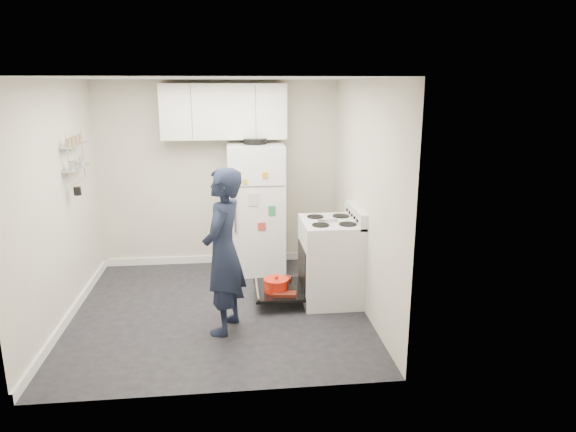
{
  "coord_description": "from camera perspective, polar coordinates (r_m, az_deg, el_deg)",
  "views": [
    {
      "loc": [
        0.18,
        -5.34,
        2.45
      ],
      "look_at": [
        0.77,
        0.04,
        1.05
      ],
      "focal_mm": 32.0,
      "sensor_mm": 36.0,
      "label": 1
    }
  ],
  "objects": [
    {
      "name": "upper_cabinets",
      "position": [
        6.78,
        -7.13,
        11.46
      ],
      "size": [
        1.6,
        0.33,
        0.7
      ],
      "primitive_type": "cube",
      "color": "silver",
      "rests_on": "room"
    },
    {
      "name": "open_oven_door",
      "position": [
        5.93,
        -1.17,
        -7.92
      ],
      "size": [
        0.55,
        0.71,
        0.22
      ],
      "color": "black",
      "rests_on": "ground"
    },
    {
      "name": "person",
      "position": [
        5.12,
        -7.19,
        -3.96
      ],
      "size": [
        0.57,
        0.71,
        1.68
      ],
      "primitive_type": "imported",
      "rotation": [
        0.0,
        0.0,
        -1.89
      ],
      "color": "black",
      "rests_on": "ground"
    },
    {
      "name": "room",
      "position": [
        5.51,
        -8.32,
        1.34
      ],
      "size": [
        3.21,
        3.21,
        2.51
      ],
      "color": "black",
      "rests_on": "ground"
    },
    {
      "name": "electric_range",
      "position": [
        5.93,
        4.59,
        -5.04
      ],
      "size": [
        0.66,
        0.76,
        1.1
      ],
      "color": "silver",
      "rests_on": "ground"
    },
    {
      "name": "wall_shelf_rack",
      "position": [
        6.12,
        -22.52,
        6.15
      ],
      "size": [
        0.14,
        0.6,
        0.61
      ],
      "color": "#B2B2B7",
      "rests_on": "room"
    },
    {
      "name": "refrigerator",
      "position": [
        6.78,
        -3.55,
        0.9
      ],
      "size": [
        0.72,
        0.74,
        1.77
      ],
      "color": "white",
      "rests_on": "ground"
    }
  ]
}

